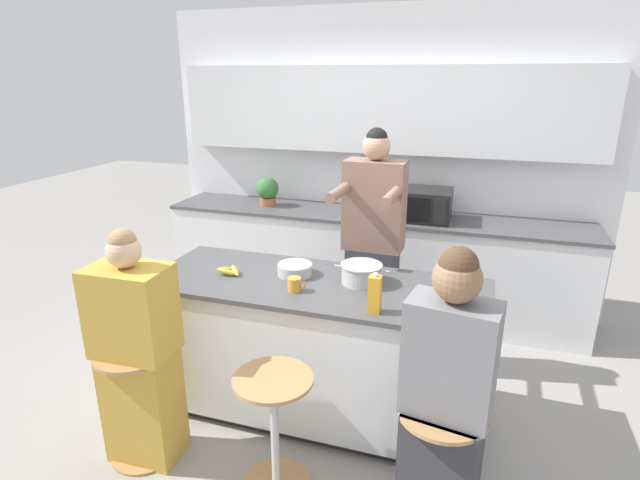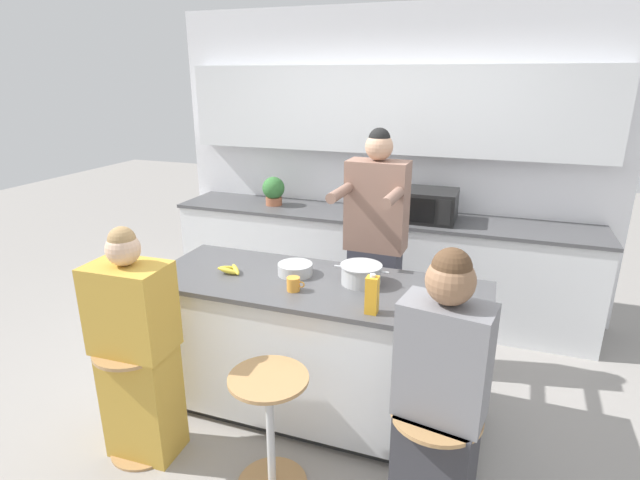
{
  "view_description": "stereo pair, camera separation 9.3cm",
  "coord_description": "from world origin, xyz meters",
  "px_view_note": "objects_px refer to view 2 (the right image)",
  "views": [
    {
      "loc": [
        0.89,
        -2.66,
        2.12
      ],
      "look_at": [
        0.0,
        0.08,
        1.16
      ],
      "focal_mm": 28.0,
      "sensor_mm": 36.0,
      "label": 1
    },
    {
      "loc": [
        0.97,
        -2.63,
        2.12
      ],
      "look_at": [
        0.0,
        0.08,
        1.16
      ],
      "focal_mm": 28.0,
      "sensor_mm": 36.0,
      "label": 2
    }
  ],
  "objects_px": {
    "bar_stool_leftmost": "(137,392)",
    "juice_carton": "(372,295)",
    "banana_bunch": "(230,270)",
    "potted_plant": "(274,190)",
    "fruit_bowl": "(295,269)",
    "coffee_cup_near": "(294,284)",
    "microwave": "(423,205)",
    "person_cooking": "(375,255)",
    "cooking_pot": "(361,274)",
    "bar_stool_rightmost": "(432,464)",
    "bar_stool_center": "(270,423)",
    "person_wrapped_blanket": "(137,353)",
    "person_seated_near": "(439,413)",
    "kitchen_island": "(316,348)"
  },
  "relations": [
    {
      "from": "person_cooking",
      "to": "person_seated_near",
      "type": "height_order",
      "value": "person_cooking"
    },
    {
      "from": "bar_stool_leftmost",
      "to": "microwave",
      "type": "bearing_deg",
      "value": 61.04
    },
    {
      "from": "person_wrapped_blanket",
      "to": "potted_plant",
      "type": "xyz_separation_m",
      "value": [
        -0.2,
        2.27,
        0.43
      ]
    },
    {
      "from": "cooking_pot",
      "to": "microwave",
      "type": "distance_m",
      "value": 1.47
    },
    {
      "from": "juice_carton",
      "to": "potted_plant",
      "type": "distance_m",
      "value": 2.34
    },
    {
      "from": "bar_stool_leftmost",
      "to": "bar_stool_center",
      "type": "distance_m",
      "value": 0.83
    },
    {
      "from": "bar_stool_leftmost",
      "to": "fruit_bowl",
      "type": "xyz_separation_m",
      "value": [
        0.67,
        0.78,
        0.55
      ]
    },
    {
      "from": "potted_plant",
      "to": "banana_bunch",
      "type": "bearing_deg",
      "value": -74.8
    },
    {
      "from": "bar_stool_leftmost",
      "to": "banana_bunch",
      "type": "distance_m",
      "value": 0.89
    },
    {
      "from": "banana_bunch",
      "to": "potted_plant",
      "type": "distance_m",
      "value": 1.68
    },
    {
      "from": "cooking_pot",
      "to": "person_seated_near",
      "type": "bearing_deg",
      "value": -53.22
    },
    {
      "from": "bar_stool_center",
      "to": "person_seated_near",
      "type": "height_order",
      "value": "person_seated_near"
    },
    {
      "from": "person_seated_near",
      "to": "microwave",
      "type": "bearing_deg",
      "value": 110.39
    },
    {
      "from": "person_cooking",
      "to": "banana_bunch",
      "type": "distance_m",
      "value": 1.06
    },
    {
      "from": "person_wrapped_blanket",
      "to": "cooking_pot",
      "type": "bearing_deg",
      "value": 33.95
    },
    {
      "from": "person_cooking",
      "to": "cooking_pot",
      "type": "height_order",
      "value": "person_cooking"
    },
    {
      "from": "kitchen_island",
      "to": "microwave",
      "type": "xyz_separation_m",
      "value": [
        0.41,
        1.54,
        0.6
      ]
    },
    {
      "from": "kitchen_island",
      "to": "person_cooking",
      "type": "distance_m",
      "value": 0.83
    },
    {
      "from": "bar_stool_rightmost",
      "to": "banana_bunch",
      "type": "xyz_separation_m",
      "value": [
        -1.4,
        0.65,
        0.54
      ]
    },
    {
      "from": "person_wrapped_blanket",
      "to": "coffee_cup_near",
      "type": "height_order",
      "value": "person_wrapped_blanket"
    },
    {
      "from": "bar_stool_center",
      "to": "fruit_bowl",
      "type": "relative_size",
      "value": 3.08
    },
    {
      "from": "bar_stool_rightmost",
      "to": "fruit_bowl",
      "type": "height_order",
      "value": "fruit_bowl"
    },
    {
      "from": "bar_stool_center",
      "to": "banana_bunch",
      "type": "relative_size",
      "value": 3.9
    },
    {
      "from": "bar_stool_center",
      "to": "cooking_pot",
      "type": "distance_m",
      "value": 1.0
    },
    {
      "from": "bar_stool_leftmost",
      "to": "bar_stool_rightmost",
      "type": "relative_size",
      "value": 1.0
    },
    {
      "from": "bar_stool_leftmost",
      "to": "bar_stool_center",
      "type": "height_order",
      "value": "same"
    },
    {
      "from": "person_cooking",
      "to": "person_seated_near",
      "type": "bearing_deg",
      "value": -63.11
    },
    {
      "from": "kitchen_island",
      "to": "potted_plant",
      "type": "distance_m",
      "value": 1.97
    },
    {
      "from": "coffee_cup_near",
      "to": "bar_stool_leftmost",
      "type": "bearing_deg",
      "value": -144.12
    },
    {
      "from": "person_wrapped_blanket",
      "to": "potted_plant",
      "type": "bearing_deg",
      "value": 93.04
    },
    {
      "from": "fruit_bowl",
      "to": "juice_carton",
      "type": "relative_size",
      "value": 0.99
    },
    {
      "from": "bar_stool_leftmost",
      "to": "cooking_pot",
      "type": "bearing_deg",
      "value": 35.56
    },
    {
      "from": "cooking_pot",
      "to": "juice_carton",
      "type": "bearing_deg",
      "value": -66.51
    },
    {
      "from": "fruit_bowl",
      "to": "coffee_cup_near",
      "type": "xyz_separation_m",
      "value": [
        0.09,
        -0.24,
        0.01
      ]
    },
    {
      "from": "coffee_cup_near",
      "to": "microwave",
      "type": "distance_m",
      "value": 1.77
    },
    {
      "from": "fruit_bowl",
      "to": "potted_plant",
      "type": "bearing_deg",
      "value": 119.26
    },
    {
      "from": "person_cooking",
      "to": "juice_carton",
      "type": "xyz_separation_m",
      "value": [
        0.22,
        -0.96,
        0.13
      ]
    },
    {
      "from": "bar_stool_leftmost",
      "to": "juice_carton",
      "type": "distance_m",
      "value": 1.46
    },
    {
      "from": "fruit_bowl",
      "to": "person_seated_near",
      "type": "bearing_deg",
      "value": -37.37
    },
    {
      "from": "juice_carton",
      "to": "potted_plant",
      "type": "relative_size",
      "value": 0.82
    },
    {
      "from": "banana_bunch",
      "to": "bar_stool_leftmost",
      "type": "bearing_deg",
      "value": -112.25
    },
    {
      "from": "bar_stool_leftmost",
      "to": "coffee_cup_near",
      "type": "height_order",
      "value": "coffee_cup_near"
    },
    {
      "from": "person_cooking",
      "to": "person_wrapped_blanket",
      "type": "relative_size",
      "value": 1.29
    },
    {
      "from": "bar_stool_center",
      "to": "juice_carton",
      "type": "distance_m",
      "value": 0.85
    },
    {
      "from": "person_cooking",
      "to": "person_seated_near",
      "type": "xyz_separation_m",
      "value": [
        0.64,
        -1.37,
        -0.21
      ]
    },
    {
      "from": "juice_carton",
      "to": "bar_stool_rightmost",
      "type": "bearing_deg",
      "value": -45.1
    },
    {
      "from": "kitchen_island",
      "to": "coffee_cup_near",
      "type": "relative_size",
      "value": 18.84
    },
    {
      "from": "bar_stool_rightmost",
      "to": "person_seated_near",
      "type": "bearing_deg",
      "value": 25.41
    },
    {
      "from": "fruit_bowl",
      "to": "potted_plant",
      "type": "height_order",
      "value": "potted_plant"
    },
    {
      "from": "person_cooking",
      "to": "bar_stool_center",
      "type": "bearing_deg",
      "value": -96.53
    }
  ]
}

